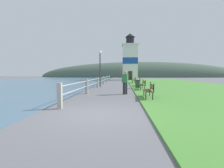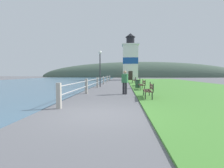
{
  "view_description": "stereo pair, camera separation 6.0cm",
  "coord_description": "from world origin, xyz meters",
  "px_view_note": "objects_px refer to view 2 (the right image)",
  "views": [
    {
      "loc": [
        0.93,
        -6.15,
        1.49
      ],
      "look_at": [
        -0.29,
        13.32,
        0.3
      ],
      "focal_mm": 28.0,
      "sensor_mm": 36.0,
      "label": 1
    },
    {
      "loc": [
        0.99,
        -6.14,
        1.49
      ],
      "look_at": [
        -0.29,
        13.32,
        0.3
      ],
      "focal_mm": 28.0,
      "sensor_mm": 36.0,
      "label": 2
    }
  ],
  "objects_px": {
    "park_bench_midway": "(142,84)",
    "person_strolling": "(125,81)",
    "park_bench_by_lighthouse": "(134,80)",
    "lighthouse": "(130,60)",
    "trash_bin": "(138,84)",
    "park_bench_near": "(149,89)",
    "park_bench_far": "(139,82)",
    "lamp_post": "(100,62)"
  },
  "relations": [
    {
      "from": "park_bench_far",
      "to": "lighthouse",
      "type": "xyz_separation_m",
      "value": [
        -0.22,
        19.76,
        3.99
      ]
    },
    {
      "from": "park_bench_near",
      "to": "lighthouse",
      "type": "relative_size",
      "value": 0.18
    },
    {
      "from": "lamp_post",
      "to": "park_bench_midway",
      "type": "bearing_deg",
      "value": -37.97
    },
    {
      "from": "person_strolling",
      "to": "trash_bin",
      "type": "bearing_deg",
      "value": 9.75
    },
    {
      "from": "park_bench_near",
      "to": "park_bench_far",
      "type": "distance_m",
      "value": 9.79
    },
    {
      "from": "park_bench_midway",
      "to": "trash_bin",
      "type": "bearing_deg",
      "value": -82.09
    },
    {
      "from": "park_bench_near",
      "to": "park_bench_far",
      "type": "relative_size",
      "value": 1.03
    },
    {
      "from": "park_bench_near",
      "to": "park_bench_far",
      "type": "bearing_deg",
      "value": -87.77
    },
    {
      "from": "trash_bin",
      "to": "lamp_post",
      "type": "height_order",
      "value": "lamp_post"
    },
    {
      "from": "trash_bin",
      "to": "lighthouse",
      "type": "bearing_deg",
      "value": 89.78
    },
    {
      "from": "park_bench_by_lighthouse",
      "to": "trash_bin",
      "type": "bearing_deg",
      "value": 89.19
    },
    {
      "from": "park_bench_by_lighthouse",
      "to": "person_strolling",
      "type": "relative_size",
      "value": 1.11
    },
    {
      "from": "park_bench_far",
      "to": "lamp_post",
      "type": "distance_m",
      "value": 4.97
    },
    {
      "from": "park_bench_by_lighthouse",
      "to": "lighthouse",
      "type": "distance_m",
      "value": 14.51
    },
    {
      "from": "park_bench_near",
      "to": "park_bench_far",
      "type": "height_order",
      "value": "same"
    },
    {
      "from": "lighthouse",
      "to": "park_bench_near",
      "type": "bearing_deg",
      "value": -90.01
    },
    {
      "from": "park_bench_far",
      "to": "trash_bin",
      "type": "distance_m",
      "value": 2.73
    },
    {
      "from": "park_bench_by_lighthouse",
      "to": "person_strolling",
      "type": "xyz_separation_m",
      "value": [
        -1.53,
        -13.6,
        0.38
      ]
    },
    {
      "from": "park_bench_near",
      "to": "park_bench_by_lighthouse",
      "type": "xyz_separation_m",
      "value": [
        0.1,
        15.59,
        -0.0
      ]
    },
    {
      "from": "park_bench_by_lighthouse",
      "to": "trash_bin",
      "type": "distance_m",
      "value": 8.52
    },
    {
      "from": "park_bench_midway",
      "to": "person_strolling",
      "type": "distance_m",
      "value": 3.69
    },
    {
      "from": "park_bench_midway",
      "to": "park_bench_by_lighthouse",
      "type": "bearing_deg",
      "value": -89.78
    },
    {
      "from": "park_bench_midway",
      "to": "trash_bin",
      "type": "height_order",
      "value": "park_bench_midway"
    },
    {
      "from": "trash_bin",
      "to": "lamp_post",
      "type": "bearing_deg",
      "value": 158.89
    },
    {
      "from": "park_bench_near",
      "to": "park_bench_midway",
      "type": "bearing_deg",
      "value": -88.27
    },
    {
      "from": "park_bench_by_lighthouse",
      "to": "lamp_post",
      "type": "xyz_separation_m",
      "value": [
        -4.19,
        -6.98,
        2.2
      ]
    },
    {
      "from": "person_strolling",
      "to": "lighthouse",
      "type": "bearing_deg",
      "value": 21.57
    },
    {
      "from": "park_bench_by_lighthouse",
      "to": "lamp_post",
      "type": "relative_size",
      "value": 0.48
    },
    {
      "from": "park_bench_midway",
      "to": "park_bench_by_lighthouse",
      "type": "distance_m",
      "value": 10.3
    },
    {
      "from": "lamp_post",
      "to": "person_strolling",
      "type": "bearing_deg",
      "value": -68.11
    },
    {
      "from": "park_bench_far",
      "to": "person_strolling",
      "type": "height_order",
      "value": "person_strolling"
    },
    {
      "from": "park_bench_near",
      "to": "lamp_post",
      "type": "xyz_separation_m",
      "value": [
        -4.09,
        8.62,
        2.2
      ]
    },
    {
      "from": "person_strolling",
      "to": "lamp_post",
      "type": "bearing_deg",
      "value": 46.43
    },
    {
      "from": "park_bench_far",
      "to": "lighthouse",
      "type": "relative_size",
      "value": 0.18
    },
    {
      "from": "park_bench_midway",
      "to": "trash_bin",
      "type": "xyz_separation_m",
      "value": [
        -0.25,
        1.77,
        -0.12
      ]
    },
    {
      "from": "park_bench_midway",
      "to": "lighthouse",
      "type": "relative_size",
      "value": 0.18
    },
    {
      "from": "park_bench_midway",
      "to": "lighthouse",
      "type": "distance_m",
      "value": 24.57
    },
    {
      "from": "person_strolling",
      "to": "lamp_post",
      "type": "height_order",
      "value": "lamp_post"
    },
    {
      "from": "lighthouse",
      "to": "trash_bin",
      "type": "bearing_deg",
      "value": -90.22
    },
    {
      "from": "trash_bin",
      "to": "lamp_post",
      "type": "distance_m",
      "value": 4.87
    },
    {
      "from": "park_bench_by_lighthouse",
      "to": "lighthouse",
      "type": "height_order",
      "value": "lighthouse"
    },
    {
      "from": "trash_bin",
      "to": "person_strolling",
      "type": "bearing_deg",
      "value": -104.79
    }
  ]
}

